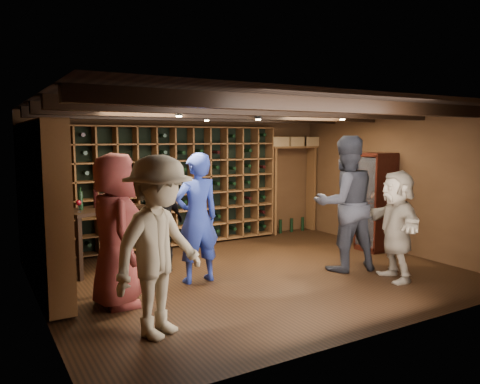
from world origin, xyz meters
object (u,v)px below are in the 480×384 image
guest_beige (396,225)px  guest_khaki (159,247)px  guest_woman_black (163,224)px  guest_red_floral (115,230)px  tasting_table (101,216)px  man_grey_suit (345,204)px  display_cabinet (376,204)px  man_blue_shirt (197,218)px

guest_beige → guest_khaki: bearing=-67.3°
guest_woman_black → guest_red_floral: bearing=18.5°
guest_red_floral → tasting_table: (0.25, 1.75, -0.09)m
tasting_table → man_grey_suit: bearing=-54.2°
display_cabinet → man_blue_shirt: 3.62m
man_blue_shirt → man_grey_suit: bearing=163.6°
man_blue_shirt → guest_beige: bearing=150.4°
guest_khaki → guest_beige: bearing=-25.9°
man_blue_shirt → guest_beige: man_blue_shirt is taller
tasting_table → guest_red_floral: bearing=-121.4°
display_cabinet → man_grey_suit: 1.55m
man_grey_suit → guest_woman_black: bearing=-14.7°
guest_woman_black → guest_khaki: bearing=39.8°
man_grey_suit → guest_woman_black: 2.81m
display_cabinet → guest_beige: size_ratio=1.10×
man_blue_shirt → guest_red_floral: size_ratio=0.99×
man_blue_shirt → tasting_table: bearing=-55.1°
guest_woman_black → guest_khaki: 2.35m
man_grey_suit → guest_khaki: (-3.35, -0.89, -0.10)m
guest_red_floral → guest_beige: 3.91m
man_blue_shirt → guest_khaki: bearing=51.3°
man_blue_shirt → guest_red_floral: guest_red_floral is taller
guest_woman_black → tasting_table: (-0.76, 0.66, 0.10)m
man_grey_suit → guest_beige: man_grey_suit is taller
man_blue_shirt → tasting_table: (-1.01, 1.36, -0.08)m
man_blue_shirt → guest_woman_black: size_ratio=1.24×
guest_woman_black → tasting_table: bearing=-69.6°
guest_woman_black → display_cabinet: bearing=142.6°
display_cabinet → man_blue_shirt: man_blue_shirt is taller
guest_woman_black → guest_beige: guest_beige is taller
man_grey_suit → guest_khaki: size_ratio=1.11×
man_grey_suit → guest_red_floral: bearing=9.4°
guest_khaki → guest_beige: guest_khaki is taller
guest_khaki → tasting_table: size_ratio=1.31×
man_blue_shirt → guest_khaki: (-1.11, -1.47, 0.02)m
man_grey_suit → guest_khaki: man_grey_suit is taller
guest_khaki → man_grey_suit: bearing=-13.1°
display_cabinet → man_blue_shirt: (-3.62, -0.09, 0.07)m
display_cabinet → man_grey_suit: bearing=-153.8°
man_blue_shirt → guest_woman_black: bearing=-72.0°
guest_red_floral → tasting_table: guest_red_floral is taller
display_cabinet → tasting_table: display_cabinet is taller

